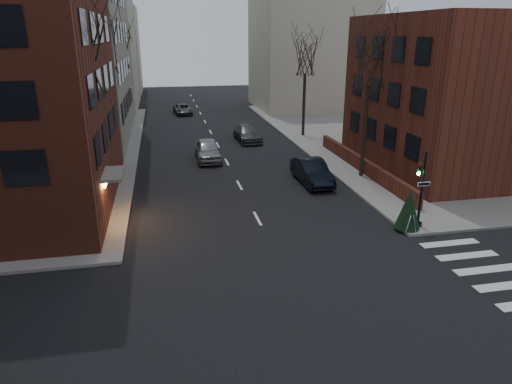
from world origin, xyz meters
TOP-DOWN VIEW (x-y plane):
  - ground at (0.00, 0.00)m, footprint 160.00×160.00m
  - sidewalk_far_right at (29.00, 30.00)m, footprint 44.00×44.00m
  - building_right_brick at (16.50, 19.00)m, footprint 12.00×14.00m
  - low_wall_right at (9.30, 19.00)m, footprint 0.35×16.00m
  - building_distant_la at (-15.00, 55.00)m, footprint 14.00×16.00m
  - building_distant_ra at (15.00, 50.00)m, footprint 14.00×14.00m
  - building_distant_lb at (-13.00, 72.00)m, footprint 10.00×12.00m
  - traffic_signal at (7.94, 8.99)m, footprint 0.76×0.44m
  - tree_left_a at (-8.80, 14.00)m, footprint 4.18×4.18m
  - tree_left_b at (-8.80, 26.00)m, footprint 4.40×4.40m
  - tree_left_c at (-8.80, 40.00)m, footprint 3.96×3.96m
  - tree_right_a at (8.80, 18.00)m, footprint 3.96×3.96m
  - tree_right_b at (8.80, 32.00)m, footprint 3.74×3.74m
  - streetlamp_near at (-8.20, 22.00)m, footprint 0.36×0.36m
  - streetlamp_far at (-8.20, 42.00)m, footprint 0.36×0.36m
  - parked_sedan at (4.94, 17.50)m, footprint 1.79×4.96m
  - car_lane_silver at (-1.39, 24.95)m, footprint 2.03×4.91m
  - car_lane_gray at (3.01, 31.10)m, footprint 2.30×5.15m
  - car_lane_far at (-2.23, 47.68)m, footprint 2.47×4.69m
  - sandwich_board at (7.30, 8.50)m, footprint 0.57×0.65m
  - evergreen_shrub at (7.30, 8.85)m, footprint 1.51×1.51m

SIDE VIEW (x-z plane):
  - ground at x=0.00m, z-range 0.00..0.00m
  - sidewalk_far_right at x=29.00m, z-range 0.00..0.15m
  - sandwich_board at x=7.30m, z-range 0.15..1.03m
  - car_lane_far at x=-2.23m, z-range 0.00..1.26m
  - low_wall_right at x=9.30m, z-range 0.15..1.15m
  - car_lane_gray at x=3.01m, z-range 0.00..1.47m
  - parked_sedan at x=4.94m, z-range 0.00..1.63m
  - car_lane_silver at x=-1.39m, z-range 0.00..1.67m
  - evergreen_shrub at x=7.30m, z-range 0.15..2.30m
  - traffic_signal at x=7.94m, z-range -0.09..3.91m
  - streetlamp_near at x=-8.20m, z-range 1.10..7.38m
  - streetlamp_far at x=-8.20m, z-range 1.10..7.38m
  - building_right_brick at x=16.50m, z-range 0.00..11.00m
  - building_distant_lb at x=-13.00m, z-range 0.00..14.00m
  - tree_right_b at x=8.80m, z-range 3.00..12.18m
  - building_distant_ra at x=15.00m, z-range 0.00..16.00m
  - tree_left_c at x=-8.80m, z-range 3.17..12.89m
  - tree_right_a at x=8.80m, z-range 3.17..12.89m
  - tree_left_a at x=-8.80m, z-range 3.34..13.60m
  - tree_left_b at x=-8.80m, z-range 3.51..14.31m
  - building_distant_la at x=-15.00m, z-range 0.00..18.00m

